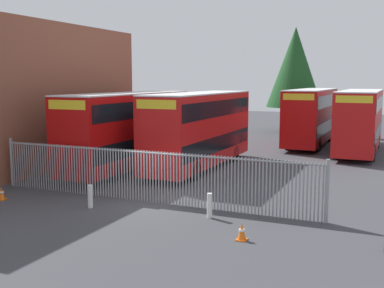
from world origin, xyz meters
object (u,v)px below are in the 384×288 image
at_px(double_decker_bus_behind_fence_right, 360,119).
at_px(traffic_cone_mid_forecourt, 2,193).
at_px(bollard_center_front, 210,206).
at_px(traffic_cone_near_kerb, 242,232).
at_px(double_decker_bus_far_back, 311,115).
at_px(bollard_near_left, 90,196).
at_px(double_decker_bus_near_gate, 128,128).
at_px(double_decker_bus_behind_fence_left, 200,127).

relative_size(double_decker_bus_behind_fence_right, traffic_cone_mid_forecourt, 18.32).
relative_size(bollard_center_front, traffic_cone_near_kerb, 1.61).
bearing_deg(traffic_cone_near_kerb, double_decker_bus_far_back, 94.63).
bearing_deg(bollard_center_front, bollard_near_left, -172.60).
height_order(double_decker_bus_behind_fence_right, traffic_cone_near_kerb, double_decker_bus_behind_fence_right).
distance_m(traffic_cone_mid_forecourt, traffic_cone_near_kerb, 11.12).
bearing_deg(double_decker_bus_near_gate, double_decker_bus_behind_fence_left, 28.98).
bearing_deg(double_decker_bus_behind_fence_left, traffic_cone_mid_forecourt, -115.68).
relative_size(double_decker_bus_far_back, traffic_cone_near_kerb, 18.32).
relative_size(double_decker_bus_behind_fence_right, bollard_center_front, 11.38).
bearing_deg(double_decker_bus_behind_fence_right, traffic_cone_mid_forecourt, -122.72).
distance_m(double_decker_bus_near_gate, bollard_center_front, 10.82).
xyz_separation_m(double_decker_bus_behind_fence_right, traffic_cone_near_kerb, (-1.92, -20.98, -2.13)).
bearing_deg(double_decker_bus_behind_fence_left, traffic_cone_near_kerb, -60.92).
bearing_deg(double_decker_bus_far_back, bollard_center_front, -89.91).
xyz_separation_m(double_decker_bus_behind_fence_right, traffic_cone_mid_forecourt, (-13.01, -20.26, -2.13)).
distance_m(bollard_near_left, traffic_cone_mid_forecourt, 4.30).
bearing_deg(traffic_cone_mid_forecourt, double_decker_bus_behind_fence_right, 57.28).
distance_m(double_decker_bus_near_gate, traffic_cone_near_kerb, 13.47).
xyz_separation_m(double_decker_bus_behind_fence_right, bollard_center_front, (-3.80, -19.09, -1.95)).
bearing_deg(double_decker_bus_behind_fence_right, double_decker_bus_far_back, 145.23).
bearing_deg(bollard_near_left, double_decker_bus_behind_fence_left, 85.93).
bearing_deg(double_decker_bus_behind_fence_left, double_decker_bus_behind_fence_right, 50.99).
height_order(double_decker_bus_far_back, bollard_near_left, double_decker_bus_far_back).
relative_size(double_decker_bus_behind_fence_right, bollard_near_left, 11.38).
height_order(bollard_near_left, traffic_cone_mid_forecourt, bollard_near_left).
height_order(double_decker_bus_far_back, traffic_cone_near_kerb, double_decker_bus_far_back).
bearing_deg(double_decker_bus_behind_fence_right, double_decker_bus_behind_fence_left, -129.01).
relative_size(double_decker_bus_far_back, bollard_near_left, 11.38).
distance_m(double_decker_bus_behind_fence_left, traffic_cone_near_kerb, 12.81).
height_order(double_decker_bus_near_gate, bollard_near_left, double_decker_bus_near_gate).
height_order(double_decker_bus_behind_fence_right, traffic_cone_mid_forecourt, double_decker_bus_behind_fence_right).
relative_size(double_decker_bus_behind_fence_left, double_decker_bus_behind_fence_right, 1.00).
height_order(double_decker_bus_behind_fence_left, traffic_cone_near_kerb, double_decker_bus_behind_fence_left).
distance_m(double_decker_bus_far_back, traffic_cone_near_kerb, 23.81).
distance_m(double_decker_bus_behind_fence_left, bollard_center_front, 10.28).
bearing_deg(double_decker_bus_behind_fence_left, bollard_near_left, -94.07).
height_order(double_decker_bus_near_gate, double_decker_bus_behind_fence_right, same).
relative_size(double_decker_bus_behind_fence_left, double_decker_bus_far_back, 1.00).
xyz_separation_m(double_decker_bus_behind_fence_right, double_decker_bus_far_back, (-3.83, 2.66, 0.00)).
distance_m(double_decker_bus_behind_fence_right, double_decker_bus_far_back, 4.66).
bearing_deg(traffic_cone_mid_forecourt, double_decker_bus_behind_fence_left, 64.32).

